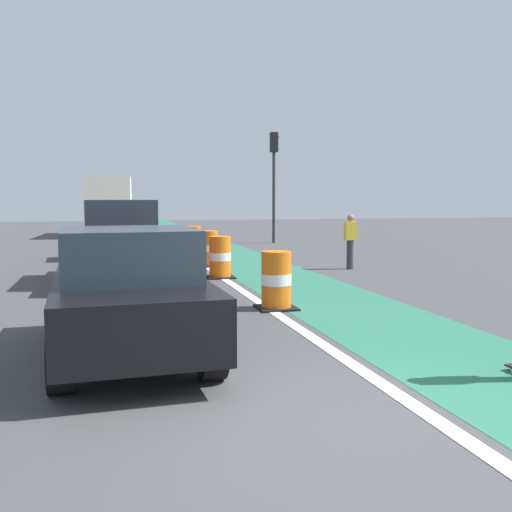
% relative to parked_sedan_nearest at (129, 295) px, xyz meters
% --- Properties ---
extents(ground_plane, '(100.00, 100.00, 0.00)m').
position_rel_parked_sedan_nearest_xyz_m(ground_plane, '(1.78, -2.72, -0.83)').
color(ground_plane, '#424244').
extents(bike_lane_strip, '(2.50, 80.00, 0.01)m').
position_rel_parked_sedan_nearest_xyz_m(bike_lane_strip, '(4.18, 9.28, -0.83)').
color(bike_lane_strip, '#286B51').
rests_on(bike_lane_strip, ground).
extents(lane_divider_stripe, '(0.20, 80.00, 0.01)m').
position_rel_parked_sedan_nearest_xyz_m(lane_divider_stripe, '(2.68, 9.28, -0.83)').
color(lane_divider_stripe, silver).
rests_on(lane_divider_stripe, ground).
extents(parked_sedan_nearest, '(2.04, 4.17, 1.70)m').
position_rel_parked_sedan_nearest_xyz_m(parked_sedan_nearest, '(0.00, 0.00, 0.00)').
color(parked_sedan_nearest, black).
rests_on(parked_sedan_nearest, ground).
extents(parked_suv_second, '(1.93, 4.61, 2.04)m').
position_rel_parked_sedan_nearest_xyz_m(parked_suv_second, '(0.10, 7.17, 0.20)').
color(parked_suv_second, maroon).
rests_on(parked_suv_second, ground).
extents(parked_sedan_third, '(2.08, 4.19, 1.70)m').
position_rel_parked_sedan_nearest_xyz_m(parked_sedan_third, '(0.03, 12.92, 0.00)').
color(parked_sedan_third, black).
rests_on(parked_sedan_third, ground).
extents(traffic_barrel_front, '(0.73, 0.73, 1.09)m').
position_rel_parked_sedan_nearest_xyz_m(traffic_barrel_front, '(2.82, 2.71, -0.30)').
color(traffic_barrel_front, orange).
rests_on(traffic_barrel_front, ground).
extents(traffic_barrel_mid, '(0.73, 0.73, 1.09)m').
position_rel_parked_sedan_nearest_xyz_m(traffic_barrel_mid, '(2.62, 7.17, -0.30)').
color(traffic_barrel_mid, orange).
rests_on(traffic_barrel_mid, ground).
extents(traffic_barrel_back, '(0.73, 0.73, 1.09)m').
position_rel_parked_sedan_nearest_xyz_m(traffic_barrel_back, '(2.78, 9.75, -0.30)').
color(traffic_barrel_back, orange).
rests_on(traffic_barrel_back, ground).
extents(traffic_barrel_far, '(0.73, 0.73, 1.09)m').
position_rel_parked_sedan_nearest_xyz_m(traffic_barrel_far, '(2.76, 12.82, -0.30)').
color(traffic_barrel_far, orange).
rests_on(traffic_barrel_far, ground).
extents(delivery_truck_down_block, '(2.72, 7.72, 3.23)m').
position_rel_parked_sedan_nearest_xyz_m(delivery_truck_down_block, '(0.10, 26.33, 1.01)').
color(delivery_truck_down_block, silver).
rests_on(delivery_truck_down_block, ground).
extents(traffic_light_corner, '(0.41, 0.32, 5.10)m').
position_rel_parked_sedan_nearest_xyz_m(traffic_light_corner, '(7.39, 18.28, 2.67)').
color(traffic_light_corner, '#2D2D2D').
rests_on(traffic_light_corner, ground).
extents(pedestrian_crossing, '(0.34, 0.20, 1.61)m').
position_rel_parked_sedan_nearest_xyz_m(pedestrian_crossing, '(6.69, 8.05, 0.03)').
color(pedestrian_crossing, '#33333D').
rests_on(pedestrian_crossing, ground).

